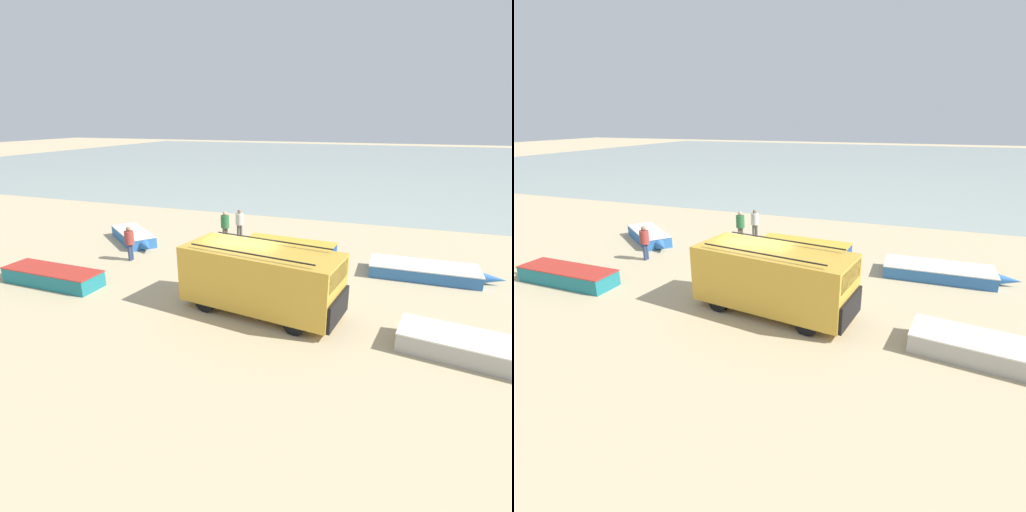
# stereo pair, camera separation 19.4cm
# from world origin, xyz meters

# --- Properties ---
(ground_plane) EXTENTS (200.00, 200.00, 0.00)m
(ground_plane) POSITION_xyz_m (0.00, 0.00, 0.00)
(ground_plane) COLOR tan
(sea_water) EXTENTS (120.00, 80.00, 0.01)m
(sea_water) POSITION_xyz_m (0.00, 52.00, 0.00)
(sea_water) COLOR #99A89E
(sea_water) RESTS_ON ground_plane
(parked_van) EXTENTS (5.64, 2.86, 2.34)m
(parked_van) POSITION_xyz_m (0.99, -1.38, 1.22)
(parked_van) COLOR gold
(parked_van) RESTS_ON ground_plane
(fishing_rowboat_0) EXTENTS (5.41, 1.69, 0.58)m
(fishing_rowboat_0) POSITION_xyz_m (0.08, 5.09, 0.29)
(fishing_rowboat_0) COLOR navy
(fishing_rowboat_0) RESTS_ON ground_plane
(fishing_rowboat_1) EXTENTS (4.09, 3.45, 0.58)m
(fishing_rowboat_1) POSITION_xyz_m (-8.01, 4.00, 0.29)
(fishing_rowboat_1) COLOR #2D66AD
(fishing_rowboat_1) RESTS_ON ground_plane
(fishing_rowboat_2) EXTENTS (4.63, 1.97, 0.58)m
(fishing_rowboat_2) POSITION_xyz_m (7.43, -2.11, 0.29)
(fishing_rowboat_2) COLOR #ADA89E
(fishing_rowboat_2) RESTS_ON ground_plane
(fishing_rowboat_3) EXTENTS (5.02, 1.37, 0.63)m
(fishing_rowboat_3) POSITION_xyz_m (-7.78, -1.89, 0.32)
(fishing_rowboat_3) COLOR #1E757F
(fishing_rowboat_3) RESTS_ON ground_plane
(fishing_rowboat_4) EXTENTS (5.20, 1.72, 0.53)m
(fishing_rowboat_4) POSITION_xyz_m (6.45, 3.83, 0.26)
(fishing_rowboat_4) COLOR #2D66AD
(fishing_rowboat_4) RESTS_ON ground_plane
(fisherman_0) EXTENTS (0.42, 0.42, 1.61)m
(fisherman_0) POSITION_xyz_m (-2.95, 6.50, 0.96)
(fisherman_0) COLOR #5B564C
(fisherman_0) RESTS_ON ground_plane
(fisherman_1) EXTENTS (0.42, 0.42, 1.61)m
(fisherman_1) POSITION_xyz_m (-6.40, 1.51, 0.96)
(fisherman_1) COLOR navy
(fisherman_1) RESTS_ON ground_plane
(fisherman_2) EXTENTS (0.44, 0.44, 1.68)m
(fisherman_2) POSITION_xyz_m (-3.39, 5.56, 1.01)
(fisherman_2) COLOR #5B564C
(fisherman_2) RESTS_ON ground_plane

